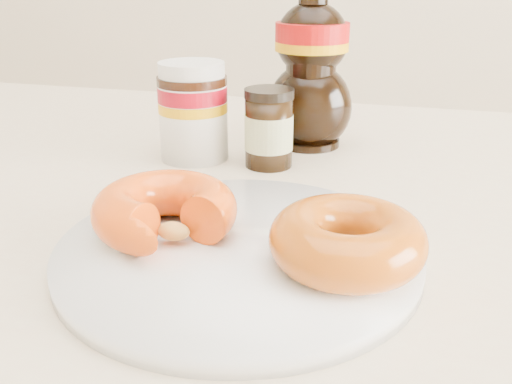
% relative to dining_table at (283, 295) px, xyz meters
% --- Properties ---
extents(dining_table, '(1.40, 0.90, 0.75)m').
position_rel_dining_table_xyz_m(dining_table, '(0.00, 0.00, 0.00)').
color(dining_table, beige).
rests_on(dining_table, ground).
extents(plate, '(0.27, 0.27, 0.01)m').
position_rel_dining_table_xyz_m(plate, '(-0.02, -0.09, 0.09)').
color(plate, white).
rests_on(plate, dining_table).
extents(donut_bitten, '(0.13, 0.13, 0.04)m').
position_rel_dining_table_xyz_m(donut_bitten, '(-0.07, -0.09, 0.12)').
color(donut_bitten, '#E0580C').
rests_on(donut_bitten, plate).
extents(donut_whole, '(0.13, 0.13, 0.04)m').
position_rel_dining_table_xyz_m(donut_whole, '(0.07, -0.10, 0.12)').
color(donut_whole, '#AB450B').
rests_on(donut_whole, plate).
extents(nutella_jar, '(0.08, 0.08, 0.11)m').
position_rel_dining_table_xyz_m(nutella_jar, '(-0.13, 0.13, 0.14)').
color(nutella_jar, white).
rests_on(nutella_jar, dining_table).
extents(syrup_bottle, '(0.11, 0.10, 0.20)m').
position_rel_dining_table_xyz_m(syrup_bottle, '(-0.02, 0.21, 0.18)').
color(syrup_bottle, black).
rests_on(syrup_bottle, dining_table).
extents(dark_jar, '(0.05, 0.05, 0.08)m').
position_rel_dining_table_xyz_m(dark_jar, '(-0.05, 0.12, 0.12)').
color(dark_jar, black).
rests_on(dark_jar, dining_table).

